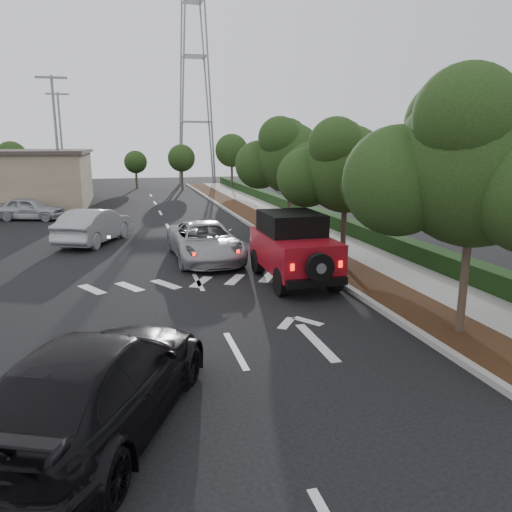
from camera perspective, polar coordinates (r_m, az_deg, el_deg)
name	(u,v)px	position (r m, az deg, el deg)	size (l,w,h in m)	color
ground	(236,351)	(11.75, -2.35, -10.74)	(120.00, 120.00, 0.00)	black
curb	(275,241)	(24.00, 2.22, 1.71)	(0.20, 70.00, 0.15)	#9E9B93
planting_strip	(295,240)	(24.31, 4.48, 1.79)	(1.80, 70.00, 0.12)	black
sidewalk	(331,239)	(24.99, 8.60, 1.99)	(2.00, 70.00, 0.12)	gray
hedge	(357,231)	(25.51, 11.52, 2.87)	(0.80, 70.00, 0.80)	black
transmission_tower	(197,184)	(59.30, -6.71, 8.20)	(7.00, 4.00, 28.00)	slate
street_tree_near	(459,335)	(13.59, 22.15, -8.39)	(3.80, 3.80, 5.92)	black
street_tree_mid	(342,269)	(19.34, 9.81, -1.42)	(3.20, 3.20, 5.32)	black
street_tree_far	(288,238)	(25.25, 3.73, 2.08)	(3.40, 3.40, 5.62)	black
light_pole_a	(63,212)	(37.07, -21.20, 4.68)	(2.00, 0.22, 9.00)	slate
light_pole_b	(66,195)	(49.04, -20.89, 6.49)	(2.00, 0.22, 9.00)	slate
red_jeep	(292,246)	(17.24, 4.12, 1.10)	(2.09, 4.65, 2.37)	black
silver_suv_ahead	(205,241)	(20.43, -5.85, 1.66)	(2.54, 5.52, 1.53)	#9C9EA3
black_suv_oncoming	(98,383)	(8.84, -17.62, -13.71)	(2.35, 5.78, 1.68)	black
silver_sedan_oncoming	(94,226)	(25.04, -17.98, 3.30)	(1.75, 5.01, 1.65)	#93959A
parked_suv	(30,209)	(34.05, -24.40, 4.95)	(1.66, 4.12, 1.41)	#AFB2B8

